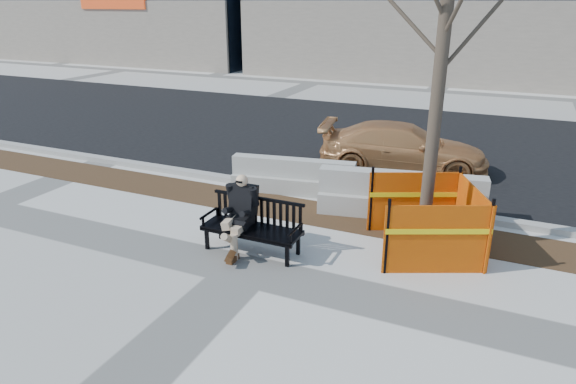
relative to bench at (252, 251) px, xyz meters
name	(u,v)px	position (x,y,z in m)	size (l,w,h in m)	color
ground	(246,270)	(0.21, -0.60, 0.00)	(120.00, 120.00, 0.00)	beige
mulch_strip	(308,212)	(0.21, 2.00, 0.00)	(40.00, 1.20, 0.02)	#47301C
asphalt_street	(383,140)	(0.21, 8.20, 0.00)	(60.00, 10.40, 0.01)	black
curb	(324,194)	(0.21, 2.95, 0.06)	(60.00, 0.25, 0.12)	#9E9B93
bench	(252,251)	(0.00, 0.00, 0.00)	(1.74, 0.62, 0.92)	black
seated_man	(242,248)	(-0.24, 0.05, 0.00)	(0.56, 0.94, 1.31)	black
tree_fence	(421,250)	(2.63, 1.24, 0.00)	(2.50, 2.50, 6.24)	#FF6805
sedan	(401,171)	(1.36, 5.42, 0.00)	(1.66, 4.09, 1.19)	#BD7E48
jersey_barrier_left	(293,192)	(-0.52, 2.92, 0.00)	(2.74, 0.55, 0.79)	#ACAAA1
jersey_barrier_right	(399,216)	(1.94, 2.56, 0.00)	(3.20, 0.64, 0.92)	#ACAAA1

